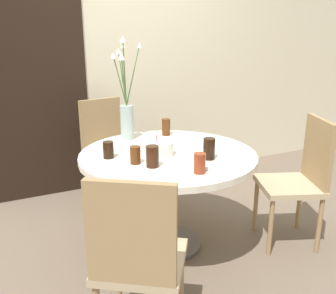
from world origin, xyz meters
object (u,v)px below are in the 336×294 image
object	(u,v)px
chair_left_flank	(301,174)
side_plate	(219,167)
chair_near_front	(137,255)
drink_glass_1	(200,163)
drink_glass_5	(152,156)
drink_glass_0	(108,150)
drink_glass_4	(135,155)
flower_vase	(126,109)
chair_right_flank	(107,145)
birthday_cake	(157,148)
drink_glass_3	(166,127)
drink_glass_2	(209,149)

from	to	relation	value
chair_left_flank	side_plate	distance (m)	0.74
chair_near_front	drink_glass_1	size ratio (longest dim) A/B	7.80
side_plate	drink_glass_1	xyz separation A→B (m)	(-0.15, -0.03, 0.05)
drink_glass_5	drink_glass_0	bearing A→B (deg)	124.60
side_plate	drink_glass_4	bearing A→B (deg)	145.97
drink_glass_4	flower_vase	bearing A→B (deg)	75.32
chair_left_flank	drink_glass_1	xyz separation A→B (m)	(-0.87, -0.07, 0.24)
chair_left_flank	drink_glass_1	bearing A→B (deg)	-63.75
chair_near_front	side_plate	world-z (taller)	chair_near_front
flower_vase	drink_glass_1	world-z (taller)	flower_vase
chair_right_flank	drink_glass_4	world-z (taller)	chair_right_flank
chair_right_flank	drink_glass_4	xyz separation A→B (m)	(-0.12, -1.02, 0.24)
drink_glass_1	drink_glass_4	xyz separation A→B (m)	(-0.27, 0.31, -0.00)
birthday_cake	flower_vase	world-z (taller)	flower_vase
birthday_cake	drink_glass_3	bearing A→B (deg)	57.43
flower_vase	drink_glass_3	xyz separation A→B (m)	(0.31, -0.03, -0.16)
chair_left_flank	drink_glass_5	world-z (taller)	chair_left_flank
drink_glass_1	chair_right_flank	bearing A→B (deg)	96.50
side_plate	drink_glass_2	bearing A→B (deg)	79.20
drink_glass_1	drink_glass_4	distance (m)	0.41
chair_near_front	drink_glass_0	world-z (taller)	chair_near_front
birthday_cake	drink_glass_2	bearing A→B (deg)	-39.64
chair_near_front	birthday_cake	world-z (taller)	chair_near_front
drink_glass_4	drink_glass_0	bearing A→B (deg)	123.78
drink_glass_2	chair_near_front	bearing A→B (deg)	-142.28
chair_near_front	drink_glass_4	size ratio (longest dim) A/B	8.44
drink_glass_1	drink_glass_3	bearing A→B (deg)	77.66
birthday_cake	drink_glass_0	xyz separation A→B (m)	(-0.30, 0.08, 0.01)
chair_right_flank	side_plate	bearing A→B (deg)	-86.46
chair_right_flank	side_plate	distance (m)	1.35
side_plate	chair_right_flank	bearing A→B (deg)	102.87
birthday_cake	drink_glass_4	bearing A→B (deg)	-153.00
birthday_cake	drink_glass_2	xyz separation A→B (m)	(0.26, -0.22, 0.02)
drink_glass_5	chair_left_flank	bearing A→B (deg)	-7.70
birthday_cake	drink_glass_4	xyz separation A→B (m)	(-0.19, -0.09, 0.01)
chair_near_front	drink_glass_2	size ratio (longest dim) A/B	6.75
chair_right_flank	chair_left_flank	bearing A→B (deg)	-60.56
drink_glass_2	drink_glass_4	distance (m)	0.47
drink_glass_3	chair_right_flank	bearing A→B (deg)	122.83
side_plate	drink_glass_3	bearing A→B (deg)	87.63
drink_glass_3	drink_glass_4	world-z (taller)	drink_glass_3
side_plate	drink_glass_1	bearing A→B (deg)	-169.64
side_plate	drink_glass_0	distance (m)	0.71
flower_vase	drink_glass_2	world-z (taller)	flower_vase
side_plate	drink_glass_3	world-z (taller)	drink_glass_3
drink_glass_5	side_plate	bearing A→B (deg)	-28.01
birthday_cake	flower_vase	xyz separation A→B (m)	(-0.04, 0.45, 0.18)
chair_right_flank	birthday_cake	size ratio (longest dim) A/B	4.24
flower_vase	drink_glass_0	world-z (taller)	flower_vase
birthday_cake	drink_glass_1	distance (m)	0.41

